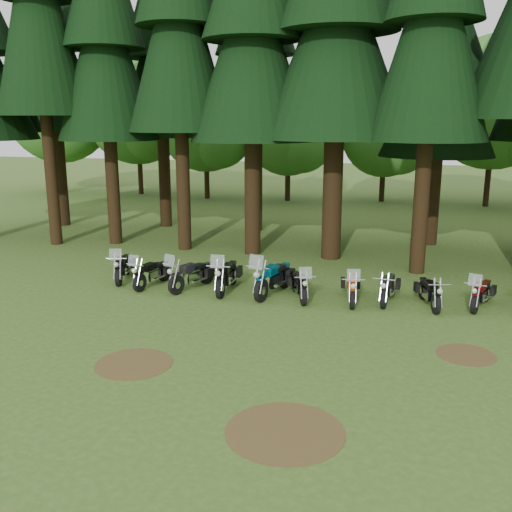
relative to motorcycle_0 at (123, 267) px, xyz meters
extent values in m
plane|color=#36581B|center=(6.56, -4.34, -0.45)|extent=(120.00, 120.00, 0.00)
cylinder|color=#302010|center=(-5.73, 4.64, 2.93)|extent=(0.52, 0.52, 6.77)
cone|color=black|center=(-5.73, 4.64, 9.42)|extent=(3.92, 3.92, 8.47)
cylinder|color=#302010|center=(-3.21, 5.48, 2.31)|extent=(0.58, 0.58, 5.53)
cone|color=black|center=(-3.21, 5.48, 7.61)|extent=(4.32, 4.32, 6.91)
cylinder|color=#302010|center=(0.27, 5.17, 2.54)|extent=(0.58, 0.58, 5.99)
cone|color=black|center=(0.27, 5.17, 8.28)|extent=(4.32, 4.32, 7.49)
cylinder|color=#302010|center=(3.35, 5.07, 2.33)|extent=(0.66, 0.66, 5.57)
cone|color=black|center=(3.35, 5.07, 7.66)|extent=(4.95, 4.95, 6.96)
cylinder|color=#302010|center=(6.63, 5.11, 2.39)|extent=(0.77, 0.77, 5.70)
cone|color=black|center=(6.63, 5.11, 7.85)|extent=(5.81, 5.81, 7.12)
cylinder|color=#302010|center=(10.00, 3.69, 2.40)|extent=(0.55, 0.55, 5.71)
cone|color=black|center=(10.00, 3.69, 7.87)|extent=(4.15, 4.15, 7.14)
cylinder|color=#302010|center=(-8.12, 8.91, 2.48)|extent=(0.67, 0.67, 5.87)
cone|color=black|center=(-8.12, 8.91, 8.10)|extent=(5.00, 5.00, 7.33)
cylinder|color=#302010|center=(-2.69, 10.01, 2.31)|extent=(0.60, 0.60, 5.53)
cone|color=black|center=(-2.69, 10.01, 7.60)|extent=(4.52, 4.52, 6.91)
cylinder|color=#302010|center=(2.18, 10.07, 2.32)|extent=(0.65, 0.65, 5.55)
cone|color=black|center=(2.18, 10.07, 7.65)|extent=(4.85, 4.85, 6.94)
cylinder|color=#302010|center=(6.19, 8.60, 2.30)|extent=(0.58, 0.58, 5.52)
cone|color=black|center=(6.19, 8.60, 7.59)|extent=(4.35, 4.35, 6.90)
cylinder|color=#302010|center=(10.60, 8.91, 1.89)|extent=(0.66, 0.66, 4.70)
cone|color=black|center=(10.60, 8.91, 6.39)|extent=(4.94, 4.94, 5.87)
cone|color=black|center=(10.60, 8.91, 9.16)|extent=(3.95, 3.95, 4.96)
cylinder|color=#302010|center=(-15.89, 21.16, 1.21)|extent=(0.36, 0.36, 3.33)
sphere|color=#2D6821|center=(-15.89, 21.16, 5.65)|extent=(7.78, 7.78, 7.78)
sphere|color=#2D6821|center=(-14.56, 20.28, 4.88)|extent=(5.55, 5.55, 5.55)
cylinder|color=#302010|center=(-9.77, 21.66, 1.19)|extent=(0.36, 0.36, 3.29)
sphere|color=#2D6821|center=(-9.77, 21.66, 5.59)|extent=(7.69, 7.69, 7.69)
sphere|color=#2D6821|center=(-8.46, 20.78, 4.82)|extent=(5.49, 5.49, 5.49)
cylinder|color=#302010|center=(-4.17, 20.64, 0.94)|extent=(0.36, 0.36, 2.80)
sphere|color=#2D6821|center=(-4.17, 20.64, 4.68)|extent=(6.53, 6.53, 6.53)
sphere|color=#2D6821|center=(-3.05, 19.89, 4.02)|extent=(4.67, 4.67, 4.67)
cylinder|color=#302010|center=(1.58, 20.98, 0.82)|extent=(0.36, 0.36, 2.55)
sphere|color=#2D6821|center=(1.58, 20.98, 4.22)|extent=(5.95, 5.95, 5.95)
sphere|color=#2D6821|center=(2.60, 20.30, 3.62)|extent=(4.25, 4.25, 4.25)
cylinder|color=#302010|center=(7.88, 22.16, 0.78)|extent=(0.36, 0.36, 2.47)
sphere|color=#2D6821|center=(7.88, 22.16, 4.07)|extent=(5.76, 5.76, 5.76)
sphere|color=#2D6821|center=(8.87, 21.50, 3.50)|extent=(4.12, 4.12, 4.12)
cylinder|color=#302010|center=(14.48, 21.63, 1.31)|extent=(0.36, 0.36, 3.52)
sphere|color=#2D6821|center=(14.48, 21.63, 6.00)|extent=(8.21, 8.21, 8.21)
cylinder|color=#4C3D1E|center=(3.56, -6.34, -0.45)|extent=(1.80, 1.80, 0.01)
cylinder|color=#4C3D1E|center=(11.06, -3.84, -0.45)|extent=(1.40, 1.40, 0.01)
cylinder|color=#4C3D1E|center=(7.56, -8.34, -0.45)|extent=(2.20, 2.20, 0.01)
cylinder|color=black|center=(0.21, -0.70, -0.14)|extent=(0.31, 0.65, 0.63)
cylinder|color=black|center=(-0.21, 0.73, -0.14)|extent=(0.31, 0.65, 0.63)
cube|color=silver|center=(-0.02, 0.06, -0.05)|extent=(0.45, 0.72, 0.33)
cube|color=black|center=(0.04, -0.15, 0.29)|extent=(0.43, 0.59, 0.23)
cube|color=black|center=(-0.08, 0.27, 0.26)|extent=(0.43, 0.59, 0.12)
cube|color=silver|center=(0.29, -0.98, 0.72)|extent=(0.42, 0.23, 0.38)
cylinder|color=black|center=(1.19, -1.13, -0.15)|extent=(0.24, 0.62, 0.60)
cylinder|color=black|center=(1.45, 0.27, -0.15)|extent=(0.24, 0.62, 0.60)
cube|color=silver|center=(1.33, -0.39, -0.07)|extent=(0.37, 0.68, 0.31)
cube|color=black|center=(1.29, -0.59, 0.26)|extent=(0.36, 0.54, 0.22)
cube|color=black|center=(1.37, -0.18, 0.22)|extent=(0.36, 0.54, 0.11)
cube|color=silver|center=(1.14, -1.40, 0.66)|extent=(0.40, 0.18, 0.36)
cylinder|color=black|center=(2.47, -1.10, -0.13)|extent=(0.36, 0.65, 0.65)
cylinder|color=black|center=(3.01, 0.31, -0.13)|extent=(0.36, 0.65, 0.65)
cube|color=silver|center=(2.75, -0.35, -0.04)|extent=(0.50, 0.74, 0.33)
cube|color=#222227|center=(2.67, -0.56, 0.31)|extent=(0.46, 0.61, 0.23)
cube|color=black|center=(2.83, -0.14, 0.27)|extent=(0.46, 0.61, 0.12)
cube|color=silver|center=(2.36, -1.38, 0.74)|extent=(0.43, 0.26, 0.39)
cylinder|color=black|center=(3.96, -1.11, -0.11)|extent=(0.18, 0.70, 0.69)
cylinder|color=black|center=(3.87, 0.51, -0.11)|extent=(0.18, 0.70, 0.69)
cube|color=silver|center=(3.91, -0.25, -0.02)|extent=(0.33, 0.75, 0.36)
cube|color=black|center=(3.93, -0.49, 0.36)|extent=(0.35, 0.59, 0.25)
cube|color=black|center=(3.90, -0.01, 0.32)|extent=(0.35, 0.59, 0.13)
cube|color=silver|center=(3.98, -1.43, 0.82)|extent=(0.45, 0.16, 0.41)
cylinder|color=black|center=(5.29, -1.13, -0.09)|extent=(0.32, 0.74, 0.73)
cylinder|color=black|center=(5.69, 0.53, -0.09)|extent=(0.32, 0.74, 0.73)
cube|color=silver|center=(5.50, -0.25, 0.01)|extent=(0.48, 0.82, 0.38)
cube|color=#03576E|center=(5.45, -0.49, 0.41)|extent=(0.46, 0.67, 0.26)
cube|color=black|center=(5.56, 0.00, 0.36)|extent=(0.46, 0.67, 0.13)
cube|color=silver|center=(5.22, -1.45, 0.89)|extent=(0.48, 0.24, 0.44)
cylinder|color=black|center=(6.62, -1.15, -0.16)|extent=(0.33, 0.60, 0.59)
cylinder|color=black|center=(6.12, 0.16, -0.16)|extent=(0.33, 0.60, 0.59)
cube|color=silver|center=(6.35, -0.45, -0.08)|extent=(0.46, 0.68, 0.31)
cube|color=black|center=(6.43, -0.65, 0.25)|extent=(0.43, 0.56, 0.22)
cube|color=black|center=(6.28, -0.26, 0.21)|extent=(0.43, 0.56, 0.11)
cube|color=silver|center=(6.71, -1.40, 0.64)|extent=(0.39, 0.24, 0.36)
cylinder|color=black|center=(8.08, -1.11, -0.15)|extent=(0.21, 0.62, 0.61)
cylinder|color=black|center=(7.89, 0.30, -0.15)|extent=(0.21, 0.62, 0.61)
cube|color=silver|center=(7.98, -0.36, -0.07)|extent=(0.34, 0.67, 0.31)
cube|color=#DA3C09|center=(8.01, -0.57, 0.26)|extent=(0.34, 0.54, 0.22)
cube|color=black|center=(7.95, -0.15, 0.23)|extent=(0.34, 0.54, 0.11)
cube|color=silver|center=(8.12, -1.38, 0.67)|extent=(0.40, 0.17, 0.36)
cylinder|color=black|center=(8.99, -0.82, -0.15)|extent=(0.20, 0.61, 0.60)
cylinder|color=black|center=(9.16, 0.59, -0.15)|extent=(0.20, 0.61, 0.60)
cube|color=silver|center=(9.08, -0.07, -0.07)|extent=(0.33, 0.66, 0.31)
cube|color=black|center=(9.06, -0.28, 0.26)|extent=(0.33, 0.53, 0.22)
cube|color=black|center=(9.10, 0.14, 0.22)|extent=(0.33, 0.53, 0.11)
cylinder|color=black|center=(10.48, -0.93, -0.16)|extent=(0.27, 0.60, 0.59)
cylinder|color=black|center=(10.14, 0.41, -0.16)|extent=(0.27, 0.60, 0.59)
cube|color=silver|center=(10.30, -0.22, -0.08)|extent=(0.40, 0.67, 0.30)
cube|color=black|center=(10.35, -0.42, 0.24)|extent=(0.38, 0.54, 0.21)
cube|color=black|center=(10.25, -0.02, 0.21)|extent=(0.38, 0.54, 0.11)
cylinder|color=black|center=(11.58, -0.62, -0.16)|extent=(0.31, 0.59, 0.58)
cylinder|color=black|center=(12.03, 0.68, -0.16)|extent=(0.31, 0.59, 0.58)
cube|color=silver|center=(11.82, 0.07, -0.08)|extent=(0.44, 0.67, 0.30)
cube|color=#600A0A|center=(11.75, -0.12, 0.24)|extent=(0.41, 0.55, 0.21)
cube|color=black|center=(11.89, 0.26, 0.20)|extent=(0.41, 0.55, 0.11)
cube|color=silver|center=(11.49, -0.87, 0.62)|extent=(0.39, 0.23, 0.35)
camera|label=1|loc=(9.41, -17.46, 5.09)|focal=40.00mm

